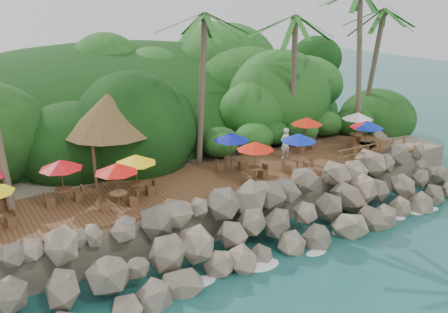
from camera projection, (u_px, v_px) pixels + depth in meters
ground at (291, 259)px, 23.00m from camera, size 140.00×140.00×0.00m
land_base at (152, 150)px, 35.54m from camera, size 32.00×25.20×2.10m
jungle_hill at (116, 139)px, 41.91m from camera, size 44.80×28.00×15.40m
seawall at (267, 221)px, 24.24m from camera, size 29.00×4.00×2.30m
terrace at (224, 177)px, 27.13m from camera, size 26.00×5.00×0.20m
jungle_foliage at (158, 168)px, 35.07m from camera, size 44.00×16.00×12.00m
foam_line at (287, 256)px, 23.23m from camera, size 25.20×0.80×0.06m
palapa at (108, 114)px, 26.03m from camera, size 4.77×4.77×4.60m
dining_clusters at (224, 146)px, 26.14m from camera, size 24.30×5.24×2.21m
railing at (374, 149)px, 29.67m from camera, size 6.10×0.10×1.00m
waiter at (285, 143)px, 29.69m from camera, size 0.70×0.47×1.88m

